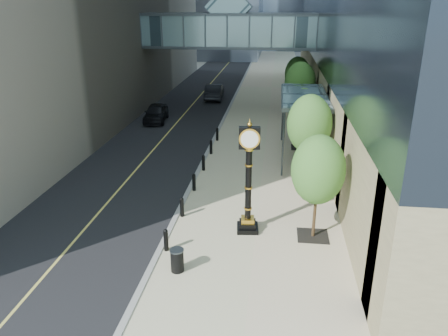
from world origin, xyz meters
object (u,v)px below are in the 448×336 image
at_px(trash_bin, 177,261).
at_px(street_clock, 248,186).
at_px(pedestrian, 319,170).
at_px(car_near, 156,113).
at_px(car_far, 214,91).

bearing_deg(trash_bin, street_clock, 55.31).
relative_size(pedestrian, car_near, 0.37).
relative_size(street_clock, car_far, 1.02).
xyz_separation_m(street_clock, pedestrian, (3.70, 6.16, -1.42)).
distance_m(street_clock, trash_bin, 4.76).
distance_m(trash_bin, pedestrian, 11.59).
bearing_deg(car_far, trash_bin, 92.77).
distance_m(street_clock, car_far, 29.72).
bearing_deg(street_clock, car_far, 95.43).
relative_size(trash_bin, pedestrian, 0.54).
bearing_deg(pedestrian, trash_bin, 65.41).
height_order(street_clock, car_far, street_clock).
bearing_deg(street_clock, pedestrian, 53.30).
xyz_separation_m(street_clock, trash_bin, (-2.51, -3.62, -1.80)).
bearing_deg(pedestrian, car_near, -36.44).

